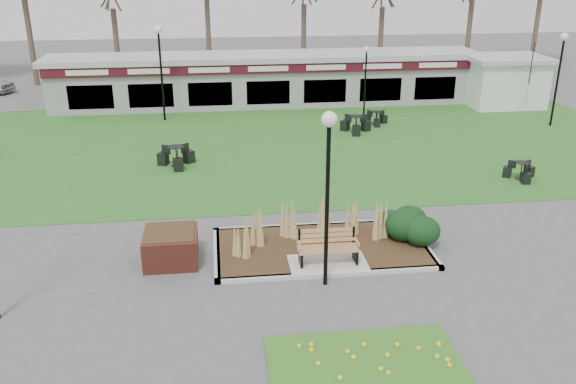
{
  "coord_description": "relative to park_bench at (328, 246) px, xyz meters",
  "views": [
    {
      "loc": [
        -2.97,
        -14.85,
        8.31
      ],
      "look_at": [
        -0.91,
        2.0,
        1.59
      ],
      "focal_mm": 38.0,
      "sensor_mm": 36.0,
      "label": 1
    }
  ],
  "objects": [
    {
      "name": "lamp_post_far_left",
      "position": [
        -5.63,
        16.75,
        2.95
      ],
      "size": [
        0.4,
        0.4,
        4.86
      ],
      "color": "black",
      "rests_on": "ground"
    },
    {
      "name": "brick_planter",
      "position": [
        -4.4,
        0.75,
        -0.11
      ],
      "size": [
        1.5,
        1.5,
        0.95
      ],
      "color": "brown",
      "rests_on": "ground"
    },
    {
      "name": "lamp_post_far_right",
      "position": [
        14.0,
        13.23,
        2.8
      ],
      "size": [
        0.39,
        0.39,
        4.65
      ],
      "color": "black",
      "rests_on": "ground"
    },
    {
      "name": "car_black",
      "position": [
        -10.42,
        26.75,
        0.03
      ],
      "size": [
        3.96,
        2.11,
        1.24
      ],
      "primitive_type": "imported",
      "rotation": [
        0.0,
        0.0,
        1.79
      ],
      "color": "black",
      "rests_on": "ground"
    },
    {
      "name": "patio_umbrella",
      "position": [
        13.45,
        14.95,
        1.25
      ],
      "size": [
        2.79,
        2.82,
        2.89
      ],
      "color": "black",
      "rests_on": "ground"
    },
    {
      "name": "bistro_set_a",
      "position": [
        -4.64,
        9.17,
        -0.29
      ],
      "size": [
        1.57,
        1.47,
        0.84
      ],
      "color": "black",
      "rests_on": "ground"
    },
    {
      "name": "food_pavilion",
      "position": [
        0.0,
        19.71,
        0.89
      ],
      "size": [
        24.6,
        3.4,
        2.9
      ],
      "color": "#99999C",
      "rests_on": "ground"
    },
    {
      "name": "lamp_post_mid_right",
      "position": [
        4.76,
        15.37,
        2.22
      ],
      "size": [
        0.32,
        0.32,
        3.85
      ],
      "color": "black",
      "rests_on": "ground"
    },
    {
      "name": "planting_bed",
      "position": [
        1.27,
        1.1,
        -0.22
      ],
      "size": [
        6.75,
        3.4,
        1.27
      ],
      "color": "#382316",
      "rests_on": "ground"
    },
    {
      "name": "bistro_set_b",
      "position": [
        5.2,
        14.54,
        -0.35
      ],
      "size": [
        1.25,
        1.17,
        0.67
      ],
      "color": "black",
      "rests_on": "ground"
    },
    {
      "name": "bistro_set_d",
      "position": [
        3.84,
        13.23,
        -0.3
      ],
      "size": [
        1.52,
        1.45,
        0.82
      ],
      "color": "black",
      "rests_on": "ground"
    },
    {
      "name": "ground",
      "position": [
        0.0,
        -0.25,
        -0.59
      ],
      "size": [
        100.0,
        100.0,
        0.0
      ],
      "primitive_type": "plane",
      "color": "#515154",
      "rests_on": "ground"
    },
    {
      "name": "park_bench",
      "position": [
        0.0,
        0.0,
        0.0
      ],
      "size": [
        1.7,
        0.66,
        0.93
      ],
      "color": "#B0774F",
      "rests_on": "ground"
    },
    {
      "name": "lawn",
      "position": [
        0.0,
        11.75,
        -0.58
      ],
      "size": [
        34.0,
        16.0,
        0.02
      ],
      "primitive_type": "cube",
      "color": "#276720",
      "rests_on": "ground"
    },
    {
      "name": "service_hut",
      "position": [
        13.5,
        17.75,
        0.86
      ],
      "size": [
        4.4,
        3.4,
        2.83
      ],
      "color": "white",
      "rests_on": "ground"
    },
    {
      "name": "bistro_set_c",
      "position": [
        8.76,
        5.97,
        -0.34
      ],
      "size": [
        1.29,
        1.17,
        0.69
      ],
      "color": "black",
      "rests_on": "ground"
    },
    {
      "name": "lamp_post_near_right",
      "position": [
        -0.25,
        -1.05,
        2.87
      ],
      "size": [
        0.39,
        0.39,
        4.74
      ],
      "color": "black",
      "rests_on": "ground"
    },
    {
      "name": "flower_bed",
      "position": [
        0.0,
        -4.85,
        -0.52
      ],
      "size": [
        4.2,
        3.0,
        0.16
      ],
      "color": "#386E1F",
      "rests_on": "ground"
    }
  ]
}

